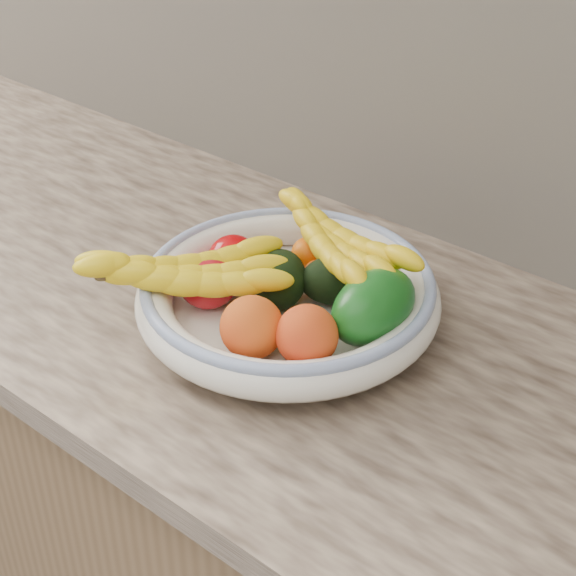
% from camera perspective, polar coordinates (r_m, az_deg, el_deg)
% --- Properties ---
extents(kitchen_counter, '(2.44, 0.66, 1.40)m').
position_cam_1_polar(kitchen_counter, '(1.47, 0.65, -15.86)').
color(kitchen_counter, brown).
rests_on(kitchen_counter, ground).
extents(fruit_bowl, '(0.39, 0.39, 0.08)m').
position_cam_1_polar(fruit_bowl, '(1.13, -0.00, -0.48)').
color(fruit_bowl, white).
rests_on(fruit_bowl, kitchen_counter).
extents(clementine_back_left, '(0.07, 0.07, 0.05)m').
position_cam_1_polar(clementine_back_left, '(1.20, 1.38, 2.25)').
color(clementine_back_left, orange).
rests_on(clementine_back_left, fruit_bowl).
extents(clementine_back_right, '(0.06, 0.06, 0.04)m').
position_cam_1_polar(clementine_back_right, '(1.20, 4.23, 2.01)').
color(clementine_back_right, '#EF5605').
rests_on(clementine_back_right, fruit_bowl).
extents(clementine_back_mid, '(0.06, 0.06, 0.04)m').
position_cam_1_polar(clementine_back_mid, '(1.16, 2.07, 0.78)').
color(clementine_back_mid, '#E54C04').
rests_on(clementine_back_mid, fruit_bowl).
extents(tomato_left, '(0.09, 0.09, 0.06)m').
position_cam_1_polar(tomato_left, '(1.18, -3.56, 1.97)').
color(tomato_left, '#B20003').
rests_on(tomato_left, fruit_bowl).
extents(tomato_near_left, '(0.10, 0.10, 0.07)m').
position_cam_1_polar(tomato_near_left, '(1.13, -5.20, 0.44)').
color(tomato_near_left, red).
rests_on(tomato_near_left, fruit_bowl).
extents(avocado_center, '(0.11, 0.12, 0.07)m').
position_cam_1_polar(avocado_center, '(1.13, -0.53, 0.58)').
color(avocado_center, black).
rests_on(avocado_center, fruit_bowl).
extents(avocado_right, '(0.11, 0.11, 0.06)m').
position_cam_1_polar(avocado_right, '(1.13, 3.13, 0.52)').
color(avocado_right, black).
rests_on(avocado_right, fruit_bowl).
extents(green_mango, '(0.11, 0.13, 0.11)m').
position_cam_1_polar(green_mango, '(1.06, 5.55, -1.20)').
color(green_mango, '#0F5013').
rests_on(green_mango, fruit_bowl).
extents(peach_front, '(0.09, 0.09, 0.08)m').
position_cam_1_polar(peach_front, '(1.04, -2.36, -2.56)').
color(peach_front, orange).
rests_on(peach_front, fruit_bowl).
extents(peach_right, '(0.08, 0.08, 0.07)m').
position_cam_1_polar(peach_right, '(1.03, 1.23, -3.10)').
color(peach_right, orange).
rests_on(peach_right, fruit_bowl).
extents(banana_bunch_back, '(0.29, 0.19, 0.08)m').
position_cam_1_polar(banana_bunch_back, '(1.15, 3.04, 2.65)').
color(banana_bunch_back, yellow).
rests_on(banana_bunch_back, fruit_bowl).
extents(banana_bunch_front, '(0.27, 0.28, 0.08)m').
position_cam_1_polar(banana_bunch_front, '(1.11, -6.70, 0.64)').
color(banana_bunch_front, yellow).
rests_on(banana_bunch_front, fruit_bowl).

